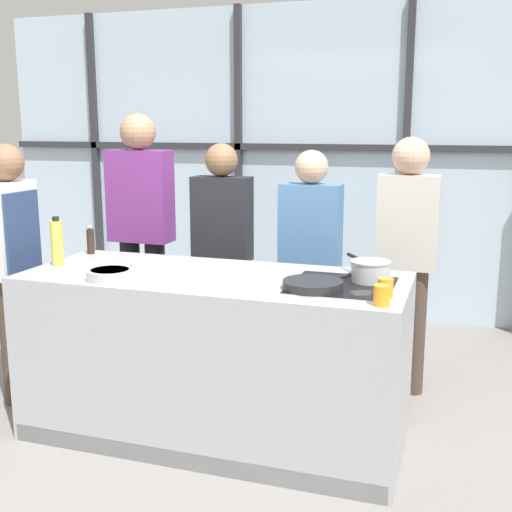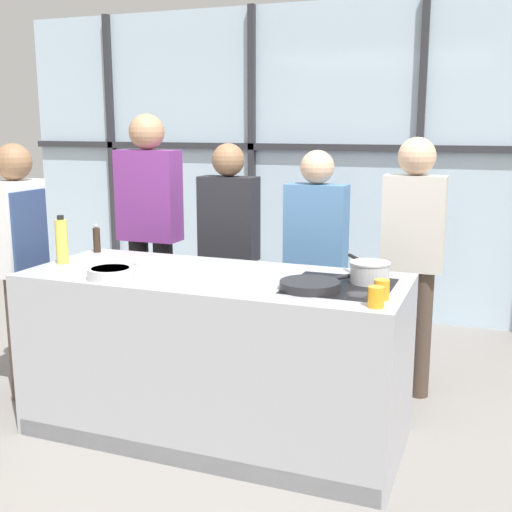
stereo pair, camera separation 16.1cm
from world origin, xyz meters
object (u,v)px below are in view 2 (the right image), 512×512
object	(u,v)px
spectator_center_right	(316,253)
mixing_bowl	(110,273)
spectator_far_right	(412,249)
frying_pan	(311,285)
oil_bottle	(62,241)
juice_glass_near	(376,297)
juice_glass_far	(382,290)
saucepan	(370,271)
spectator_far_left	(150,222)
pepper_grinder	(97,239)
spectator_center_left	(229,243)
chef	(21,252)
white_plate	(156,262)

from	to	relation	value
spectator_center_right	mixing_bowl	world-z (taller)	spectator_center_right
spectator_far_right	frying_pan	world-z (taller)	spectator_far_right
oil_bottle	juice_glass_near	bearing A→B (deg)	-8.01
oil_bottle	juice_glass_near	xyz separation A→B (m)	(1.90, -0.27, -0.09)
juice_glass_near	juice_glass_far	bearing A→B (deg)	90.00
spectator_center_right	saucepan	bearing A→B (deg)	122.12
spectator_far_left	oil_bottle	bearing A→B (deg)	89.72
oil_bottle	saucepan	bearing A→B (deg)	5.81
saucepan	pepper_grinder	distance (m)	1.80
spectator_center_left	juice_glass_far	xyz separation A→B (m)	(1.26, -1.13, 0.06)
chef	pepper_grinder	world-z (taller)	chef
chef	mixing_bowl	size ratio (longest dim) A/B	6.62
frying_pan	spectator_far_left	bearing A→B (deg)	145.06
spectator_far_left	mixing_bowl	bearing A→B (deg)	110.89
spectator_far_left	white_plate	size ratio (longest dim) A/B	6.90
saucepan	white_plate	bearing A→B (deg)	179.22
oil_bottle	pepper_grinder	xyz separation A→B (m)	(-0.01, 0.36, -0.05)
juice_glass_far	frying_pan	bearing A→B (deg)	170.18
spectator_far_right	white_plate	bearing A→B (deg)	30.32
spectator_center_left	spectator_center_right	distance (m)	0.63
white_plate	juice_glass_far	bearing A→B (deg)	-13.24
spectator_center_left	saucepan	bearing A→B (deg)	144.29
spectator_far_right	mixing_bowl	xyz separation A→B (m)	(-1.42, -1.22, -0.01)
pepper_grinder	juice_glass_near	size ratio (longest dim) A/B	1.94
spectator_far_left	mixing_bowl	distance (m)	1.31
spectator_center_left	juice_glass_near	xyz separation A→B (m)	(1.26, -1.27, 0.06)
spectator_center_right	spectator_center_left	bearing A→B (deg)	0.00
chef	spectator_far_right	size ratio (longest dim) A/B	0.98
spectator_far_right	frying_pan	xyz separation A→B (m)	(-0.36, -1.07, -0.01)
chef	juice_glass_far	world-z (taller)	chef
spectator_far_left	white_plate	bearing A→B (deg)	122.19
mixing_bowl	pepper_grinder	world-z (taller)	pepper_grinder
spectator_center_right	pepper_grinder	size ratio (longest dim) A/B	8.61
spectator_far_right	pepper_grinder	xyz separation A→B (m)	(-1.90, -0.64, 0.05)
spectator_far_right	frying_pan	size ratio (longest dim) A/B	3.43
spectator_far_left	frying_pan	bearing A→B (deg)	145.06
spectator_far_left	saucepan	bearing A→B (deg)	155.10
chef	saucepan	bearing A→B (deg)	91.45
chef	pepper_grinder	distance (m)	0.48
spectator_far_right	white_plate	world-z (taller)	spectator_far_right
spectator_center_right	oil_bottle	bearing A→B (deg)	38.52
white_plate	pepper_grinder	world-z (taller)	pepper_grinder
frying_pan	oil_bottle	size ratio (longest dim) A/B	1.70
spectator_center_left	spectator_far_right	xyz separation A→B (m)	(1.26, 0.00, 0.05)
spectator_center_right	juice_glass_far	size ratio (longest dim) A/B	16.70
spectator_center_left	white_plate	size ratio (longest dim) A/B	6.15
juice_glass_far	spectator_far_right	bearing A→B (deg)	90.25
chef	saucepan	distance (m)	2.20
juice_glass_near	spectator_far_left	bearing A→B (deg)	146.08
mixing_bowl	oil_bottle	distance (m)	0.53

